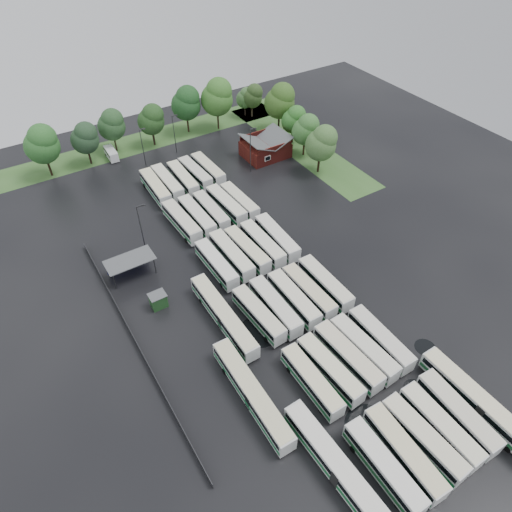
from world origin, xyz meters
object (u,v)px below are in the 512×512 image
brick_building (265,149)px  minibus (111,153)px  artic_bus_west_a (337,467)px  artic_bus_east (479,403)px

brick_building → minibus: 36.23m
minibus → artic_bus_west_a: bearing=-89.2°
brick_building → artic_bus_east: (-12.07, -69.58, -0.05)m
artic_bus_west_a → artic_bus_east: bearing=-10.8°
artic_bus_west_a → minibus: bearing=87.4°
artic_bus_west_a → artic_bus_east: (20.91, -3.50, -0.01)m
brick_building → minibus: (-31.19, 18.42, -0.58)m
brick_building → artic_bus_west_a: brick_building is taller
brick_building → artic_bus_east: size_ratio=0.57×
artic_bus_west_a → minibus: artic_bus_west_a is taller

